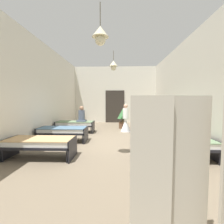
{
  "coord_description": "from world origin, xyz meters",
  "views": [
    {
      "loc": [
        0.26,
        -6.42,
        1.65
      ],
      "look_at": [
        0.0,
        0.28,
        1.18
      ],
      "focal_mm": 26.23,
      "sensor_mm": 36.0,
      "label": 1
    }
  ],
  "objects_px": {
    "bed_left_row_2": "(75,124)",
    "bed_right_row_1": "(162,131)",
    "nurse_near_aisle": "(126,122)",
    "bed_left_row_1": "(63,131)",
    "patient_seated_secondary": "(82,116)",
    "bed_right_row_0": "(180,144)",
    "potted_plant": "(123,116)",
    "bed_right_row_2": "(152,124)",
    "patient_seated_primary": "(167,129)",
    "privacy_screen": "(191,178)",
    "bed_left_row_0": "(41,143)"
  },
  "relations": [
    {
      "from": "bed_right_row_1",
      "to": "bed_left_row_2",
      "type": "relative_size",
      "value": 1.0
    },
    {
      "from": "bed_right_row_0",
      "to": "privacy_screen",
      "type": "bearing_deg",
      "value": -108.37
    },
    {
      "from": "bed_left_row_1",
      "to": "nurse_near_aisle",
      "type": "distance_m",
      "value": 3.44
    },
    {
      "from": "bed_left_row_0",
      "to": "patient_seated_secondary",
      "type": "distance_m",
      "value": 3.76
    },
    {
      "from": "nurse_near_aisle",
      "to": "potted_plant",
      "type": "relative_size",
      "value": 1.29
    },
    {
      "from": "patient_seated_primary",
      "to": "patient_seated_secondary",
      "type": "distance_m",
      "value": 4.92
    },
    {
      "from": "bed_left_row_2",
      "to": "patient_seated_primary",
      "type": "distance_m",
      "value": 5.23
    },
    {
      "from": "bed_right_row_1",
      "to": "patient_seated_secondary",
      "type": "bearing_deg",
      "value": 153.06
    },
    {
      "from": "bed_right_row_0",
      "to": "privacy_screen",
      "type": "relative_size",
      "value": 1.12
    },
    {
      "from": "bed_left_row_2",
      "to": "bed_right_row_1",
      "type": "bearing_deg",
      "value": -25.81
    },
    {
      "from": "bed_left_row_2",
      "to": "privacy_screen",
      "type": "bearing_deg",
      "value": -65.9
    },
    {
      "from": "bed_left_row_2",
      "to": "patient_seated_primary",
      "type": "relative_size",
      "value": 2.37
    },
    {
      "from": "nurse_near_aisle",
      "to": "bed_left_row_1",
      "type": "bearing_deg",
      "value": 12.53
    },
    {
      "from": "patient_seated_primary",
      "to": "nurse_near_aisle",
      "type": "bearing_deg",
      "value": 103.22
    },
    {
      "from": "bed_left_row_1",
      "to": "privacy_screen",
      "type": "bearing_deg",
      "value": -57.96
    },
    {
      "from": "potted_plant",
      "to": "privacy_screen",
      "type": "relative_size",
      "value": 0.68
    },
    {
      "from": "potted_plant",
      "to": "patient_seated_secondary",
      "type": "bearing_deg",
      "value": -146.49
    },
    {
      "from": "bed_right_row_2",
      "to": "potted_plant",
      "type": "xyz_separation_m",
      "value": [
        -1.45,
        1.33,
        0.27
      ]
    },
    {
      "from": "bed_left_row_2",
      "to": "patient_seated_primary",
      "type": "bearing_deg",
      "value": -46.62
    },
    {
      "from": "bed_left_row_1",
      "to": "bed_right_row_2",
      "type": "height_order",
      "value": "same"
    },
    {
      "from": "bed_right_row_2",
      "to": "potted_plant",
      "type": "distance_m",
      "value": 1.99
    },
    {
      "from": "bed_left_row_0",
      "to": "patient_seated_secondary",
      "type": "relative_size",
      "value": 2.37
    },
    {
      "from": "potted_plant",
      "to": "bed_right_row_1",
      "type": "bearing_deg",
      "value": -65.73
    },
    {
      "from": "bed_left_row_2",
      "to": "privacy_screen",
      "type": "xyz_separation_m",
      "value": [
        2.98,
        -6.66,
        0.41
      ]
    },
    {
      "from": "bed_right_row_0",
      "to": "potted_plant",
      "type": "relative_size",
      "value": 1.64
    },
    {
      "from": "nurse_near_aisle",
      "to": "privacy_screen",
      "type": "xyz_separation_m",
      "value": [
        0.37,
        -6.99,
        0.32
      ]
    },
    {
      "from": "bed_left_row_2",
      "to": "potted_plant",
      "type": "bearing_deg",
      "value": 28.17
    },
    {
      "from": "potted_plant",
      "to": "bed_left_row_2",
      "type": "bearing_deg",
      "value": -151.83
    },
    {
      "from": "bed_left_row_1",
      "to": "potted_plant",
      "type": "relative_size",
      "value": 1.64
    },
    {
      "from": "bed_right_row_0",
      "to": "bed_left_row_1",
      "type": "xyz_separation_m",
      "value": [
        -3.93,
        1.9,
        0.0
      ]
    },
    {
      "from": "bed_left_row_0",
      "to": "bed_right_row_0",
      "type": "bearing_deg",
      "value": 0.0
    },
    {
      "from": "bed_left_row_2",
      "to": "patient_seated_primary",
      "type": "xyz_separation_m",
      "value": [
        3.58,
        -3.79,
        0.43
      ]
    },
    {
      "from": "bed_left_row_1",
      "to": "bed_right_row_1",
      "type": "relative_size",
      "value": 1.0
    },
    {
      "from": "bed_right_row_1",
      "to": "patient_seated_secondary",
      "type": "xyz_separation_m",
      "value": [
        -3.58,
        1.82,
        0.43
      ]
    },
    {
      "from": "bed_right_row_1",
      "to": "potted_plant",
      "type": "distance_m",
      "value": 3.55
    },
    {
      "from": "bed_left_row_2",
      "to": "nurse_near_aisle",
      "type": "distance_m",
      "value": 2.63
    },
    {
      "from": "bed_right_row_0",
      "to": "patient_seated_secondary",
      "type": "distance_m",
      "value": 5.18
    },
    {
      "from": "bed_right_row_0",
      "to": "bed_right_row_2",
      "type": "distance_m",
      "value": 3.8
    },
    {
      "from": "nurse_near_aisle",
      "to": "patient_seated_secondary",
      "type": "height_order",
      "value": "nurse_near_aisle"
    },
    {
      "from": "bed_left_row_2",
      "to": "bed_right_row_0",
      "type": "bearing_deg",
      "value": -44.04
    },
    {
      "from": "nurse_near_aisle",
      "to": "patient_seated_secondary",
      "type": "relative_size",
      "value": 1.86
    },
    {
      "from": "bed_right_row_0",
      "to": "privacy_screen",
      "type": "xyz_separation_m",
      "value": [
        -0.95,
        -2.86,
        0.41
      ]
    },
    {
      "from": "patient_seated_secondary",
      "to": "bed_left_row_0",
      "type": "bearing_deg",
      "value": -95.38
    },
    {
      "from": "bed_left_row_2",
      "to": "nurse_near_aisle",
      "type": "xyz_separation_m",
      "value": [
        2.61,
        0.33,
        0.09
      ]
    },
    {
      "from": "bed_left_row_2",
      "to": "nurse_near_aisle",
      "type": "bearing_deg",
      "value": 7.19
    },
    {
      "from": "bed_left_row_1",
      "to": "patient_seated_primary",
      "type": "xyz_separation_m",
      "value": [
        3.58,
        -1.89,
        0.43
      ]
    },
    {
      "from": "bed_left_row_1",
      "to": "patient_seated_secondary",
      "type": "relative_size",
      "value": 2.37
    },
    {
      "from": "bed_right_row_1",
      "to": "privacy_screen",
      "type": "relative_size",
      "value": 1.12
    },
    {
      "from": "bed_right_row_1",
      "to": "bed_left_row_1",
      "type": "bearing_deg",
      "value": 180.0
    },
    {
      "from": "bed_left_row_1",
      "to": "bed_right_row_2",
      "type": "relative_size",
      "value": 1.0
    }
  ]
}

